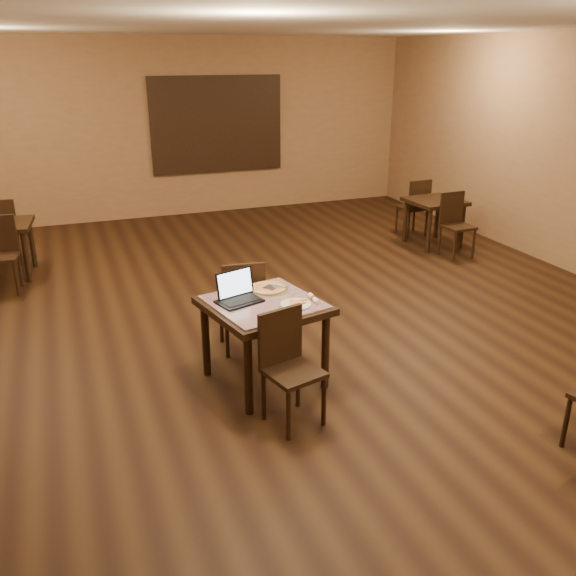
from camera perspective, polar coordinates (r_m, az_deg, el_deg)
name	(u,v)px	position (r m, az deg, el deg)	size (l,w,h in m)	color
ground	(293,317)	(6.73, 0.44, -2.75)	(10.00, 10.00, 0.00)	black
wall_back	(189,128)	(11.03, -9.28, 14.52)	(8.00, 0.02, 3.00)	#906A49
ceiling	(294,21)	(6.16, 0.52, 23.68)	(8.00, 10.00, 0.02)	silver
mural	(217,125)	(11.10, -6.65, 14.95)	(2.34, 0.05, 1.64)	#26578B
tiled_table	(264,312)	(5.20, -2.27, -2.29)	(1.10, 1.10, 0.76)	black
chair_main_near	(288,360)	(4.73, -0.04, -6.79)	(0.48, 0.48, 0.91)	black
chair_main_far	(242,301)	(5.80, -4.28, -1.22)	(0.44, 0.44, 0.93)	black
laptop	(237,293)	(5.18, -4.77, -0.46)	(0.42, 0.38, 0.24)	black
plate	(296,304)	(5.07, 0.72, -1.55)	(0.26, 0.26, 0.01)	white
pizza_slice	(296,303)	(5.07, 0.72, -1.40)	(0.18, 0.18, 0.02)	beige
pizza_pan	(268,289)	(5.41, -1.89, -0.13)	(0.38, 0.38, 0.01)	silver
pizza_whole	(268,288)	(5.41, -1.89, 0.00)	(0.32, 0.32, 0.02)	beige
spatula	(271,287)	(5.39, -1.63, 0.06)	(0.11, 0.27, 0.01)	silver
napkin_roll	(314,298)	(5.17, 2.42, -0.99)	(0.05, 0.19, 0.04)	white
other_table_a	(435,207)	(9.39, 13.56, 7.35)	(0.79, 0.79, 0.70)	black
other_table_a_chair_near	(455,221)	(8.99, 15.34, 6.11)	(0.41, 0.41, 0.90)	black
other_table_a_chair_far	(416,204)	(9.83, 11.85, 7.67)	(0.41, 0.41, 0.90)	black
other_table_b	(1,233)	(8.61, -25.28, 4.71)	(0.83, 0.83, 0.71)	black
other_table_b_chair_near	(0,250)	(8.11, -25.34, 3.26)	(0.44, 0.44, 0.92)	black
other_table_b_chair_far	(3,228)	(9.14, -25.09, 5.15)	(0.44, 0.44, 0.92)	black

